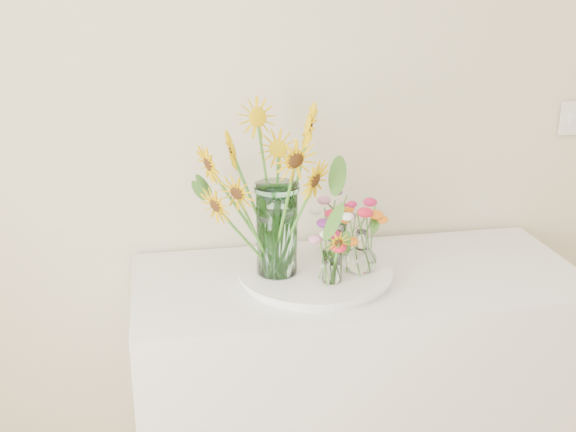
# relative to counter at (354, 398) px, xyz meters

# --- Properties ---
(counter) EXTENTS (1.40, 0.60, 0.90)m
(counter) POSITION_rel_counter_xyz_m (0.00, 0.00, 0.00)
(counter) COLOR white
(counter) RESTS_ON ground_plane
(tray) EXTENTS (0.45, 0.45, 0.02)m
(tray) POSITION_rel_counter_xyz_m (-0.14, -0.00, 0.46)
(tray) COLOR white
(tray) RESTS_ON counter
(mason_jar) EXTENTS (0.14, 0.14, 0.29)m
(mason_jar) POSITION_rel_counter_xyz_m (-0.26, 0.00, 0.62)
(mason_jar) COLOR #B8F7E9
(mason_jar) RESTS_ON tray
(sunflower_bouquet) EXTENTS (0.91, 0.91, 0.53)m
(sunflower_bouquet) POSITION_rel_counter_xyz_m (-0.26, 0.00, 0.74)
(sunflower_bouquet) COLOR #E1B304
(sunflower_bouquet) RESTS_ON tray
(small_vase_a) EXTENTS (0.08, 0.08, 0.10)m
(small_vase_a) POSITION_rel_counter_xyz_m (-0.11, -0.09, 0.53)
(small_vase_a) COLOR white
(small_vase_a) RESTS_ON tray
(wildflower_posy_a) EXTENTS (0.17, 0.17, 0.19)m
(wildflower_posy_a) POSITION_rel_counter_xyz_m (-0.11, -0.09, 0.57)
(wildflower_posy_a) COLOR orange
(wildflower_posy_a) RESTS_ON tray
(small_vase_b) EXTENTS (0.10, 0.10, 0.14)m
(small_vase_b) POSITION_rel_counter_xyz_m (-0.01, -0.03, 0.54)
(small_vase_b) COLOR white
(small_vase_b) RESTS_ON tray
(wildflower_posy_b) EXTENTS (0.19, 0.19, 0.23)m
(wildflower_posy_b) POSITION_rel_counter_xyz_m (-0.01, -0.03, 0.59)
(wildflower_posy_b) COLOR orange
(wildflower_posy_b) RESTS_ON tray
(small_vase_c) EXTENTS (0.09, 0.09, 0.12)m
(small_vase_c) POSITION_rel_counter_xyz_m (-0.05, 0.11, 0.53)
(small_vase_c) COLOR white
(small_vase_c) RESTS_ON tray
(wildflower_posy_c) EXTENTS (0.20, 0.20, 0.21)m
(wildflower_posy_c) POSITION_rel_counter_xyz_m (-0.05, 0.11, 0.58)
(wildflower_posy_c) COLOR orange
(wildflower_posy_c) RESTS_ON tray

